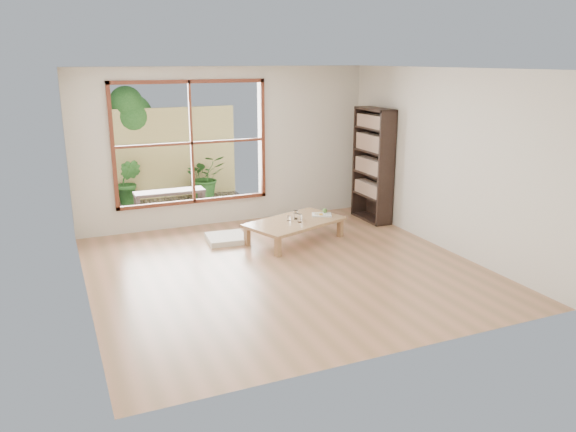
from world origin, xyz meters
The scene contains 15 objects.
ground centered at (0.00, 0.00, 0.00)m, with size 5.00×5.00×0.00m, color #AE7857.
low_table centered at (0.61, 1.02, 0.29)m, with size 1.68×1.29×0.32m.
floor_cushion centered at (-0.36, 1.43, 0.04)m, with size 0.58×0.58×0.08m, color beige.
bookshelf centered at (2.33, 1.58, 0.96)m, with size 0.31×0.87×1.93m, color black.
glass_tall centered at (0.65, 0.92, 0.39)m, with size 0.07×0.07×0.12m, color silver.
glass_mid centered at (0.70, 1.18, 0.38)m, with size 0.08×0.08×0.11m, color silver.
glass_short centered at (0.67, 1.09, 0.37)m, with size 0.07×0.07×0.10m, color silver.
glass_small centered at (0.53, 1.07, 0.36)m, with size 0.06×0.06×0.07m, color silver.
food_tray centered at (1.14, 1.14, 0.35)m, with size 0.37×0.32×0.10m.
deck centered at (-0.60, 3.56, 0.00)m, with size 2.80×2.00×0.05m, color #322A24.
garden_bench centered at (-0.81, 3.39, 0.36)m, with size 1.25×0.37×0.40m.
bamboo_fence centered at (-0.60, 4.56, 0.90)m, with size 2.80×0.06×1.80m, color tan.
shrub_right centered at (0.07, 4.17, 0.46)m, with size 0.78×0.68×0.87m, color #295920.
shrub_left centered at (-1.40, 4.26, 0.46)m, with size 0.48×0.39×0.87m, color #295920.
garden_tree centered at (-1.28, 4.86, 1.63)m, with size 1.04×0.85×2.22m.
Camera 1 is at (-2.76, -6.51, 2.72)m, focal length 35.00 mm.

